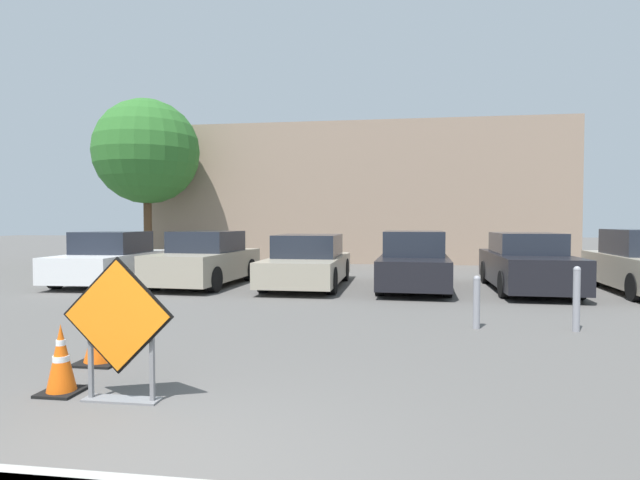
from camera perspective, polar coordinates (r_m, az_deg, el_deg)
The scene contains 13 objects.
ground_plane at distance 13.09m, azimuth 0.67°, elevation -5.70°, with size 96.00×96.00×0.00m, color #565451.
road_closed_sign at distance 5.31m, azimuth -22.06°, elevation -9.14°, with size 1.15×0.20×1.43m.
traffic_cone_nearest at distance 5.91m, azimuth -27.48°, elevation -12.03°, with size 0.39×0.39×0.72m.
traffic_cone_second at distance 6.93m, azimuth -23.84°, elevation -9.94°, with size 0.53×0.53×0.71m.
parked_car_nearest at distance 15.62m, azimuth -22.73°, elevation -2.07°, with size 2.04×4.28×1.49m.
parked_car_second at distance 14.33m, azimuth -12.91°, elevation -2.27°, with size 2.04×4.27×1.51m.
parked_car_third at distance 13.76m, azimuth -1.39°, elevation -2.57°, with size 1.99×4.63×1.42m.
parked_car_fourth at distance 13.43m, azimuth 10.67°, elevation -2.54°, with size 1.96×4.45×1.53m.
parked_car_fifth at distance 13.93m, azimuth 22.53°, elevation -2.52°, with size 1.94×4.67×1.49m.
bollard_nearest at distance 8.70m, azimuth 17.46°, elevation -6.62°, with size 0.12×0.12×0.88m.
bollard_second at distance 9.07m, azimuth 27.27°, elevation -5.83°, with size 0.12×0.12×1.06m.
building_facade_backdrop at distance 23.54m, azimuth 4.00°, elevation 5.09°, with size 18.38×5.00×6.03m.
street_tree_behind_lot at distance 21.59m, azimuth -19.18°, elevation 9.48°, with size 4.19×4.19×6.71m.
Camera 1 is at (1.68, -2.86, 1.77)m, focal length 28.00 mm.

